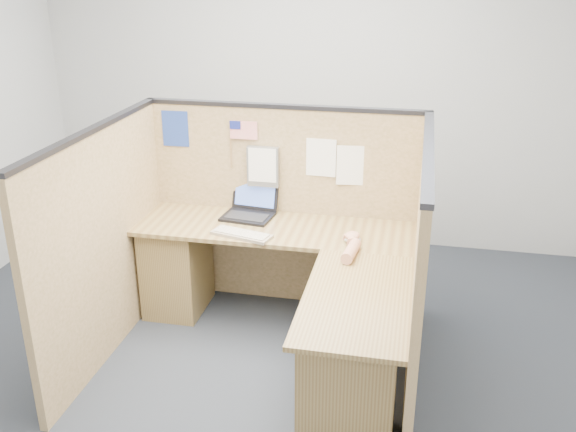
% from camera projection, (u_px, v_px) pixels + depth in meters
% --- Properties ---
extents(floor, '(5.00, 5.00, 0.00)m').
position_uv_depth(floor, '(252.00, 370.00, 4.15)').
color(floor, '#20252E').
rests_on(floor, ground).
extents(wall_back, '(5.00, 0.00, 5.00)m').
position_uv_depth(wall_back, '(314.00, 90.00, 5.67)').
color(wall_back, '#ACAFB2').
rests_on(wall_back, floor).
extents(wall_front, '(5.00, 0.00, 5.00)m').
position_uv_depth(wall_front, '(6.00, 427.00, 1.59)').
color(wall_front, '#ACAFB2').
rests_on(wall_front, floor).
extents(cubicle_partitions, '(2.06, 1.83, 1.53)m').
position_uv_depth(cubicle_partitions, '(266.00, 236.00, 4.25)').
color(cubicle_partitions, olive).
rests_on(cubicle_partitions, floor).
extents(l_desk, '(1.95, 1.75, 0.73)m').
position_uv_depth(l_desk, '(289.00, 299.00, 4.23)').
color(l_desk, brown).
rests_on(l_desk, floor).
extents(laptop, '(0.38, 0.37, 0.26)m').
position_uv_depth(laptop, '(250.00, 207.00, 4.69)').
color(laptop, black).
rests_on(laptop, l_desk).
extents(keyboard, '(0.44, 0.24, 0.03)m').
position_uv_depth(keyboard, '(242.00, 234.00, 4.34)').
color(keyboard, gray).
rests_on(keyboard, l_desk).
extents(mouse, '(0.12, 0.08, 0.05)m').
position_uv_depth(mouse, '(352.00, 239.00, 4.23)').
color(mouse, '#B9B9BE').
rests_on(mouse, l_desk).
extents(hand_forearm, '(0.11, 0.40, 0.08)m').
position_uv_depth(hand_forearm, '(352.00, 246.00, 4.10)').
color(hand_forearm, tan).
rests_on(hand_forearm, l_desk).
extents(blue_poster, '(0.20, 0.01, 0.26)m').
position_uv_depth(blue_poster, '(175.00, 129.00, 4.69)').
color(blue_poster, navy).
rests_on(blue_poster, cubicle_partitions).
extents(american_flag, '(0.21, 0.01, 0.35)m').
position_uv_depth(american_flag, '(240.00, 132.00, 4.58)').
color(american_flag, olive).
rests_on(american_flag, cubicle_partitions).
extents(file_holder, '(0.23, 0.05, 0.30)m').
position_uv_depth(file_holder, '(263.00, 167.00, 4.63)').
color(file_holder, slate).
rests_on(file_holder, cubicle_partitions).
extents(paper_left, '(0.21, 0.01, 0.27)m').
position_uv_depth(paper_left, '(321.00, 158.00, 4.54)').
color(paper_left, white).
rests_on(paper_left, cubicle_partitions).
extents(paper_right, '(0.23, 0.03, 0.29)m').
position_uv_depth(paper_right, '(353.00, 166.00, 4.52)').
color(paper_right, white).
rests_on(paper_right, cubicle_partitions).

